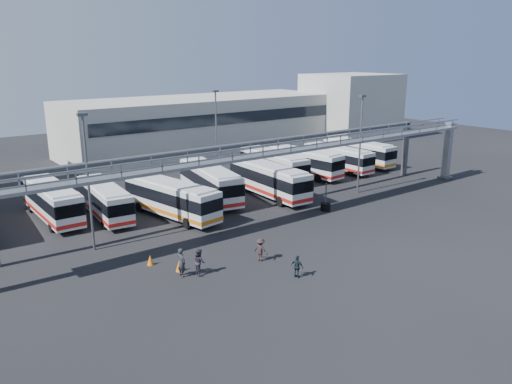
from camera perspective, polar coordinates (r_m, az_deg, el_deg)
ground at (r=41.08m, az=7.66°, el=-4.83°), size 140.00×140.00×0.00m
gantry at (r=43.76m, az=2.50°, el=4.05°), size 51.40×5.15×7.10m
warehouse at (r=76.80m, az=-6.02°, el=7.75°), size 42.00×14.00×8.00m
building_right at (r=88.61m, az=10.79°, el=9.55°), size 14.00×12.00×11.00m
light_pole_left at (r=37.87m, az=-18.68°, el=1.79°), size 0.70×0.35×10.21m
light_pole_mid at (r=52.82m, az=11.84°, el=5.94°), size 0.70×0.35×10.21m
light_pole_back at (r=58.92m, az=-4.58°, el=7.17°), size 0.70×0.35×10.21m
bus_1 at (r=47.45m, az=-22.33°, el=-0.83°), size 2.47×10.65×3.23m
bus_2 at (r=46.56m, az=-16.95°, el=-0.77°), size 3.18×10.17×3.04m
bus_3 at (r=45.10m, az=-9.63°, el=-0.65°), size 4.35×11.02×3.27m
bus_4 at (r=50.17m, az=-5.29°, el=1.23°), size 4.65×11.48×3.40m
bus_5 at (r=51.03m, az=1.49°, el=1.51°), size 3.21×11.24×3.38m
bus_6 at (r=58.11m, az=1.98°, el=3.19°), size 3.48×11.06×3.30m
bus_7 at (r=60.19m, az=5.36°, el=3.53°), size 3.60×10.93×3.26m
bus_8 at (r=63.57m, az=9.34°, el=3.92°), size 2.43×10.02×3.04m
bus_9 at (r=67.44m, az=11.60°, el=4.54°), size 2.66×10.58×3.20m
pedestrian_a at (r=33.36m, az=-8.51°, el=-7.94°), size 0.50×0.74×1.97m
pedestrian_b at (r=33.50m, az=-6.49°, el=-7.93°), size 0.80×0.96×1.79m
pedestrian_c at (r=35.42m, az=0.53°, el=-6.61°), size 0.97×1.23×1.67m
pedestrian_d at (r=33.01m, az=4.73°, el=-8.49°), size 0.63×0.97×1.53m
cone_left at (r=34.35m, az=-8.76°, el=-8.32°), size 0.64×0.64×0.79m
cone_right at (r=35.68m, az=-11.99°, el=-7.61°), size 0.52×0.52×0.73m
tire_stack at (r=47.14m, az=7.95°, el=-1.60°), size 0.93×0.93×2.65m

